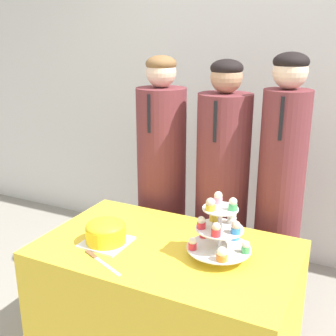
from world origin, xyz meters
name	(u,v)px	position (x,y,z in m)	size (l,w,h in m)	color
wall_back	(257,81)	(0.00, 1.85, 1.35)	(9.00, 0.06, 2.70)	silver
table	(167,310)	(0.00, 0.37, 0.35)	(1.22, 0.74, 0.71)	yellow
round_cake	(106,231)	(-0.28, 0.27, 0.77)	(0.21, 0.21, 0.12)	white
cake_knife	(97,259)	(-0.23, 0.13, 0.71)	(0.26, 0.13, 0.01)	silver
cupcake_stand	(220,230)	(0.26, 0.39, 0.84)	(0.29, 0.29, 0.30)	silver
student_0	(162,189)	(-0.34, 0.98, 0.74)	(0.30, 0.31, 1.56)	brown
student_1	(221,201)	(0.06, 0.98, 0.73)	(0.31, 0.31, 1.55)	brown
student_2	(279,204)	(0.39, 0.98, 0.77)	(0.25, 0.26, 1.59)	brown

